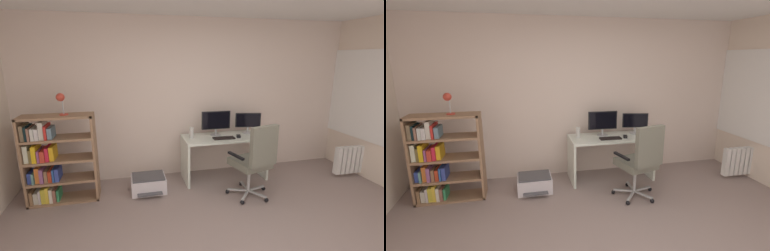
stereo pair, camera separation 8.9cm
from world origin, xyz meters
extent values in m
cube|color=beige|center=(0.00, 2.37, 1.30)|extent=(5.49, 0.10, 2.59)
cube|color=white|center=(2.74, 1.50, 1.36)|extent=(0.01, 1.58, 1.39)
cube|color=white|center=(2.73, 1.50, 1.36)|extent=(0.02, 1.66, 1.47)
cube|color=white|center=(0.43, 1.94, 0.70)|extent=(1.35, 0.59, 0.04)
cube|color=white|center=(-0.22, 1.94, 0.34)|extent=(0.04, 0.57, 0.69)
cube|color=white|center=(1.09, 1.94, 0.34)|extent=(0.04, 0.57, 0.69)
cylinder|color=#B2B5B7|center=(0.31, 2.04, 0.73)|extent=(0.18, 0.18, 0.01)
cylinder|color=#B2B5B7|center=(0.31, 2.04, 0.79)|extent=(0.03, 0.03, 0.11)
cube|color=black|center=(0.31, 2.04, 0.98)|extent=(0.48, 0.05, 0.29)
cube|color=black|center=(0.31, 2.02, 0.98)|extent=(0.44, 0.02, 0.27)
cylinder|color=#B2B5B7|center=(0.88, 2.04, 0.73)|extent=(0.18, 0.18, 0.01)
cylinder|color=#B2B5B7|center=(0.88, 2.04, 0.79)|extent=(0.03, 0.03, 0.11)
cube|color=black|center=(0.88, 2.04, 0.95)|extent=(0.42, 0.12, 0.24)
cube|color=black|center=(0.88, 2.02, 0.95)|extent=(0.39, 0.09, 0.22)
cube|color=black|center=(0.38, 1.82, 0.73)|extent=(0.34, 0.14, 0.02)
cube|color=black|center=(0.63, 1.84, 0.74)|extent=(0.09, 0.11, 0.03)
cylinder|color=silver|center=(-0.11, 1.99, 0.81)|extent=(0.07, 0.07, 0.17)
cube|color=#B7BABC|center=(0.72, 1.32, 0.07)|extent=(0.30, 0.11, 0.02)
sphere|color=black|center=(0.87, 1.36, 0.03)|extent=(0.06, 0.06, 0.06)
cube|color=#B7BABC|center=(0.59, 1.44, 0.07)|extent=(0.05, 0.30, 0.02)
sphere|color=black|center=(0.60, 1.59, 0.03)|extent=(0.06, 0.06, 0.06)
cube|color=#B7BABC|center=(0.44, 1.34, 0.07)|extent=(0.29, 0.14, 0.02)
sphere|color=black|center=(0.30, 1.40, 0.03)|extent=(0.06, 0.06, 0.06)
cube|color=#B7BABC|center=(0.48, 1.17, 0.07)|extent=(0.22, 0.25, 0.02)
sphere|color=black|center=(0.39, 1.05, 0.03)|extent=(0.06, 0.06, 0.06)
cube|color=#B7BABC|center=(0.66, 1.16, 0.07)|extent=(0.19, 0.27, 0.02)
sphere|color=black|center=(0.74, 1.03, 0.03)|extent=(0.06, 0.06, 0.06)
cylinder|color=#B7BABC|center=(0.58, 1.29, 0.26)|extent=(0.04, 0.04, 0.38)
cube|color=slate|center=(0.58, 1.29, 0.50)|extent=(0.57, 0.57, 0.10)
cube|color=slate|center=(0.64, 1.03, 0.83)|extent=(0.43, 0.17, 0.55)
cube|color=black|center=(0.34, 1.22, 0.65)|extent=(0.12, 0.33, 0.03)
cube|color=black|center=(0.82, 1.35, 0.65)|extent=(0.12, 0.33, 0.03)
cube|color=#926D4F|center=(-2.45, 1.77, 0.61)|extent=(0.03, 0.33, 1.23)
cube|color=#926D4F|center=(-1.55, 1.77, 0.61)|extent=(0.03, 0.33, 1.23)
cube|color=#926D4F|center=(-2.00, 1.77, 1.21)|extent=(0.92, 0.33, 0.03)
cube|color=#926D4F|center=(-2.00, 1.77, 0.02)|extent=(0.92, 0.33, 0.03)
cube|color=#926D4F|center=(-2.00, 1.77, 0.31)|extent=(0.86, 0.33, 0.03)
cube|color=#926D4F|center=(-2.00, 1.77, 0.61)|extent=(0.86, 0.33, 0.03)
cube|color=#926D4F|center=(-2.00, 1.77, 0.91)|extent=(0.86, 0.33, 0.03)
cube|color=olive|center=(-2.40, 1.77, 0.12)|extent=(0.04, 0.28, 0.18)
cube|color=beige|center=(-2.35, 1.76, 0.11)|extent=(0.06, 0.24, 0.15)
cube|color=silver|center=(-2.30, 1.77, 0.13)|extent=(0.03, 0.28, 0.19)
cube|color=gold|center=(-2.26, 1.78, 0.13)|extent=(0.06, 0.27, 0.21)
cube|color=yellow|center=(-2.21, 1.77, 0.15)|extent=(0.04, 0.26, 0.23)
cube|color=beige|center=(-2.16, 1.76, 0.13)|extent=(0.04, 0.27, 0.20)
cube|color=#8C5848|center=(-2.12, 1.77, 0.12)|extent=(0.04, 0.28, 0.18)
cube|color=#36925A|center=(-2.08, 1.78, 0.11)|extent=(0.03, 0.24, 0.16)
cube|color=#3549AD|center=(-2.39, 1.78, 0.40)|extent=(0.06, 0.24, 0.14)
cube|color=slate|center=(-2.35, 1.77, 0.40)|extent=(0.02, 0.29, 0.15)
cube|color=orange|center=(-2.30, 1.78, 0.43)|extent=(0.06, 0.24, 0.21)
cube|color=#8E5385|center=(-2.24, 1.76, 0.43)|extent=(0.04, 0.27, 0.19)
cube|color=#8A6346|center=(-2.19, 1.78, 0.41)|extent=(0.04, 0.27, 0.16)
cube|color=#BD381E|center=(-2.14, 1.77, 0.41)|extent=(0.05, 0.26, 0.15)
cube|color=#2C56A1|center=(-2.10, 1.76, 0.42)|extent=(0.02, 0.26, 0.18)
cube|color=#36479E|center=(-2.06, 1.77, 0.42)|extent=(0.05, 0.26, 0.18)
cube|color=silver|center=(-2.39, 1.78, 0.74)|extent=(0.05, 0.26, 0.23)
cube|color=olive|center=(-2.34, 1.77, 0.72)|extent=(0.04, 0.24, 0.18)
cube|color=yellow|center=(-2.29, 1.77, 0.74)|extent=(0.05, 0.29, 0.22)
cube|color=#964A7F|center=(-2.25, 1.77, 0.71)|extent=(0.03, 0.30, 0.16)
cube|color=red|center=(-2.20, 1.77, 0.70)|extent=(0.06, 0.30, 0.15)
cube|color=red|center=(-2.14, 1.78, 0.72)|extent=(0.04, 0.28, 0.18)
cube|color=gold|center=(-2.09, 1.78, 0.72)|extent=(0.05, 0.25, 0.19)
cube|color=#7A664A|center=(-2.40, 1.77, 1.03)|extent=(0.04, 0.27, 0.20)
cube|color=black|center=(-2.36, 1.77, 1.02)|extent=(0.03, 0.28, 0.18)
cube|color=#8D614F|center=(-2.32, 1.77, 1.01)|extent=(0.03, 0.31, 0.17)
cube|color=silver|center=(-2.28, 1.78, 1.01)|extent=(0.04, 0.30, 0.16)
cube|color=silver|center=(-2.23, 1.78, 1.00)|extent=(0.05, 0.31, 0.15)
cube|color=beige|center=(-2.18, 1.78, 1.04)|extent=(0.06, 0.27, 0.23)
cube|color=red|center=(-2.13, 1.78, 1.02)|extent=(0.03, 0.28, 0.18)
cube|color=slate|center=(-2.08, 1.77, 1.00)|extent=(0.06, 0.24, 0.15)
cylinder|color=#C23B2B|center=(-1.90, 1.77, 1.23)|extent=(0.11, 0.11, 0.02)
cylinder|color=silver|center=(-1.90, 1.77, 1.34)|extent=(0.01, 0.01, 0.19)
sphere|color=#C23B2B|center=(-1.92, 1.77, 1.46)|extent=(0.11, 0.11, 0.11)
cube|color=silver|center=(-0.83, 1.75, 0.11)|extent=(0.51, 0.39, 0.23)
cube|color=#4C4C51|center=(-0.83, 1.75, 0.24)|extent=(0.47, 0.35, 0.02)
cube|color=#4C4C51|center=(-0.83, 1.52, 0.07)|extent=(0.36, 0.10, 0.01)
cube|color=white|center=(2.29, 1.50, 0.29)|extent=(0.07, 0.10, 0.46)
cube|color=white|center=(2.38, 1.50, 0.29)|extent=(0.07, 0.10, 0.46)
cube|color=white|center=(2.46, 1.50, 0.29)|extent=(0.07, 0.10, 0.46)
cube|color=white|center=(2.55, 1.50, 0.29)|extent=(0.07, 0.10, 0.46)
cube|color=white|center=(2.64, 1.50, 0.29)|extent=(0.07, 0.10, 0.46)
cube|color=white|center=(2.73, 1.50, 0.29)|extent=(0.07, 0.10, 0.46)
cube|color=white|center=(2.82, 1.50, 0.29)|extent=(0.07, 0.10, 0.46)
cube|color=white|center=(2.91, 1.50, 0.29)|extent=(0.07, 0.10, 0.46)
cube|color=white|center=(3.00, 1.50, 0.29)|extent=(0.07, 0.10, 0.46)
camera|label=1|loc=(-1.08, -2.06, 1.96)|focal=25.43mm
camera|label=2|loc=(-1.00, -2.08, 1.96)|focal=25.43mm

